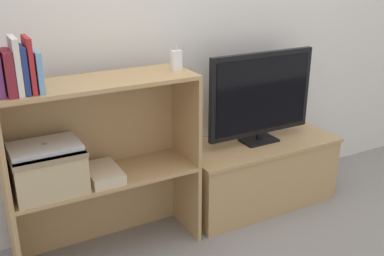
# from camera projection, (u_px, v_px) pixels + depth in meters

# --- Properties ---
(ground_plane) EXTENTS (16.00, 16.00, 0.00)m
(ground_plane) POSITION_uv_depth(u_px,v_px,m) (206.00, 239.00, 2.53)
(ground_plane) COLOR gray
(wall_back) EXTENTS (10.00, 0.05, 2.40)m
(wall_back) POSITION_uv_depth(u_px,v_px,m) (166.00, 13.00, 2.49)
(wall_back) COLOR silver
(wall_back) RESTS_ON ground_plane
(tv_stand) EXTENTS (0.99, 0.45, 0.42)m
(tv_stand) POSITION_uv_depth(u_px,v_px,m) (257.00, 172.00, 2.85)
(tv_stand) COLOR tan
(tv_stand) RESTS_ON ground_plane
(tv) EXTENTS (0.71, 0.14, 0.56)m
(tv) POSITION_uv_depth(u_px,v_px,m) (261.00, 96.00, 2.67)
(tv) COLOR black
(tv) RESTS_ON tv_stand
(bookshelf_lower_tier) EXTENTS (0.95, 0.33, 0.45)m
(bookshelf_lower_tier) POSITION_uv_depth(u_px,v_px,m) (103.00, 197.00, 2.38)
(bookshelf_lower_tier) COLOR tan
(bookshelf_lower_tier) RESTS_ON ground_plane
(bookshelf_upper_tier) EXTENTS (0.95, 0.33, 0.49)m
(bookshelf_upper_tier) POSITION_uv_depth(u_px,v_px,m) (96.00, 113.00, 2.22)
(bookshelf_upper_tier) COLOR tan
(bookshelf_upper_tier) RESTS_ON bookshelf_lower_tier
(book_maroon) EXTENTS (0.04, 0.16, 0.19)m
(book_maroon) POSITION_uv_depth(u_px,v_px,m) (8.00, 73.00, 1.84)
(book_maroon) COLOR maroon
(book_maroon) RESTS_ON bookshelf_upper_tier
(book_ivory) EXTENTS (0.02, 0.15, 0.24)m
(book_ivory) POSITION_uv_depth(u_px,v_px,m) (16.00, 66.00, 1.85)
(book_ivory) COLOR silver
(book_ivory) RESTS_ON bookshelf_upper_tier
(book_navy) EXTENTS (0.02, 0.14, 0.20)m
(book_navy) POSITION_uv_depth(u_px,v_px,m) (23.00, 70.00, 1.87)
(book_navy) COLOR navy
(book_navy) RESTS_ON bookshelf_upper_tier
(book_crimson) EXTENTS (0.02, 0.15, 0.23)m
(book_crimson) POSITION_uv_depth(u_px,v_px,m) (29.00, 65.00, 1.87)
(book_crimson) COLOR #B22328
(book_crimson) RESTS_ON bookshelf_upper_tier
(book_skyblue) EXTENTS (0.02, 0.15, 0.18)m
(book_skyblue) POSITION_uv_depth(u_px,v_px,m) (37.00, 71.00, 1.90)
(book_skyblue) COLOR #709ECC
(book_skyblue) RESTS_ON bookshelf_upper_tier
(baby_monitor) EXTENTS (0.05, 0.04, 0.13)m
(baby_monitor) POSITION_uv_depth(u_px,v_px,m) (176.00, 60.00, 2.27)
(baby_monitor) COLOR white
(baby_monitor) RESTS_ON bookshelf_upper_tier
(storage_basket_left) EXTENTS (0.33, 0.30, 0.21)m
(storage_basket_left) POSITION_uv_depth(u_px,v_px,m) (47.00, 167.00, 2.10)
(storage_basket_left) COLOR tan
(storage_basket_left) RESTS_ON bookshelf_lower_tier
(laptop) EXTENTS (0.32, 0.22, 0.02)m
(laptop) POSITION_uv_depth(u_px,v_px,m) (44.00, 146.00, 2.06)
(laptop) COLOR white
(laptop) RESTS_ON storage_basket_left
(magazine_stack) EXTENTS (0.16, 0.25, 0.05)m
(magazine_stack) POSITION_uv_depth(u_px,v_px,m) (103.00, 173.00, 2.23)
(magazine_stack) COLOR beige
(magazine_stack) RESTS_ON bookshelf_lower_tier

